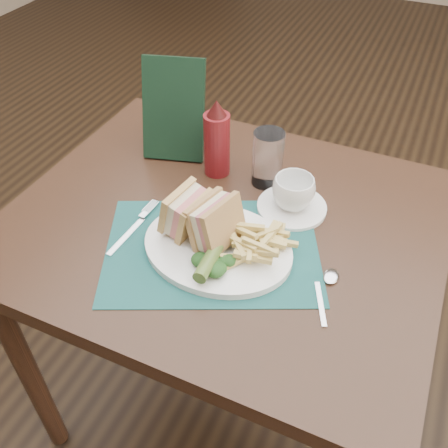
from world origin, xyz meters
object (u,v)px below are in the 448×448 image
at_px(placemat, 212,249).
at_px(sandwich_half_a, 177,207).
at_px(ketchup_bottle, 217,138).
at_px(saucer, 292,207).
at_px(drinking_glass, 268,158).
at_px(check_presenter, 174,110).
at_px(table_main, 224,324).
at_px(plate, 218,247).
at_px(sandwich_half_b, 208,218).
at_px(coffee_cup, 293,192).

height_order(placemat, sandwich_half_a, sandwich_half_a).
xyz_separation_m(sandwich_half_a, ketchup_bottle, (-0.02, 0.22, 0.03)).
distance_m(saucer, drinking_glass, 0.12).
relative_size(sandwich_half_a, check_presenter, 0.40).
relative_size(table_main, ketchup_bottle, 4.84).
bearing_deg(drinking_glass, saucer, -38.94).
height_order(plate, check_presenter, check_presenter).
xyz_separation_m(plate, sandwich_half_b, (-0.03, 0.01, 0.06)).
height_order(table_main, sandwich_half_a, sandwich_half_a).
height_order(saucer, check_presenter, check_presenter).
bearing_deg(table_main, sandwich_half_a, -130.78).
height_order(placemat, plate, plate).
distance_m(sandwich_half_a, sandwich_half_b, 0.07).
xyz_separation_m(plate, saucer, (0.09, 0.18, -0.00)).
xyz_separation_m(sandwich_half_a, sandwich_half_b, (0.07, -0.01, 0.00)).
bearing_deg(plate, coffee_cup, 64.73).
distance_m(table_main, sandwich_half_a, 0.45).
bearing_deg(drinking_glass, sandwich_half_a, -114.14).
xyz_separation_m(plate, ketchup_bottle, (-0.11, 0.24, 0.08)).
bearing_deg(check_presenter, ketchup_bottle, -31.06).
bearing_deg(sandwich_half_a, saucer, 49.17).
bearing_deg(coffee_cup, saucer, 0.00).
xyz_separation_m(placemat, check_presenter, (-0.23, 0.28, 0.12)).
height_order(plate, sandwich_half_b, sandwich_half_b).
bearing_deg(sandwich_half_b, check_presenter, 144.24).
bearing_deg(placemat, sandwich_half_b, 137.76).
distance_m(placemat, drinking_glass, 0.26).
relative_size(plate, sandwich_half_b, 2.97).
bearing_deg(check_presenter, placemat, -66.18).
relative_size(saucer, coffee_cup, 1.67).
distance_m(table_main, check_presenter, 0.56).
height_order(sandwich_half_b, check_presenter, check_presenter).
distance_m(table_main, coffee_cup, 0.45).
height_order(placemat, drinking_glass, drinking_glass).
bearing_deg(sandwich_half_b, placemat, -27.14).
bearing_deg(saucer, sandwich_half_a, -139.06).
xyz_separation_m(table_main, coffee_cup, (0.12, 0.09, 0.42)).
xyz_separation_m(placemat, sandwich_half_b, (-0.02, 0.01, 0.07)).
distance_m(sandwich_half_a, check_presenter, 0.30).
height_order(plate, sandwich_half_a, sandwich_half_a).
height_order(sandwich_half_a, ketchup_bottle, ketchup_bottle).
distance_m(table_main, placemat, 0.39).
bearing_deg(table_main, plate, -73.26).
distance_m(plate, drinking_glass, 0.26).
xyz_separation_m(coffee_cup, check_presenter, (-0.33, 0.09, 0.07)).
relative_size(plate, drinking_glass, 2.31).
bearing_deg(coffee_cup, ketchup_bottle, 164.14).
bearing_deg(drinking_glass, sandwich_half_b, -98.17).
height_order(placemat, check_presenter, check_presenter).
bearing_deg(table_main, sandwich_half_b, -88.50).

